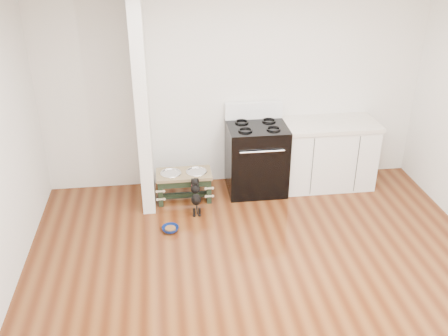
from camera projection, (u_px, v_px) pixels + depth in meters
ground at (271, 298)px, 4.85m from camera, size 5.00×5.00×0.00m
room_shell at (279, 146)px, 4.11m from camera, size 5.00×5.00×5.00m
partition_wall at (142, 100)px, 5.96m from camera, size 0.15×0.80×2.70m
oven_range at (256, 157)px, 6.57m from camera, size 0.76×0.69×1.14m
cabinet_run at (328, 154)px, 6.71m from camera, size 1.24×0.64×0.91m
dog_feeder at (184, 181)px, 6.41m from camera, size 0.70×0.38×0.40m
puppy at (196, 195)px, 6.16m from camera, size 0.12×0.36×0.43m
floor_bowl at (170, 229)px, 5.85m from camera, size 0.21×0.21×0.06m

